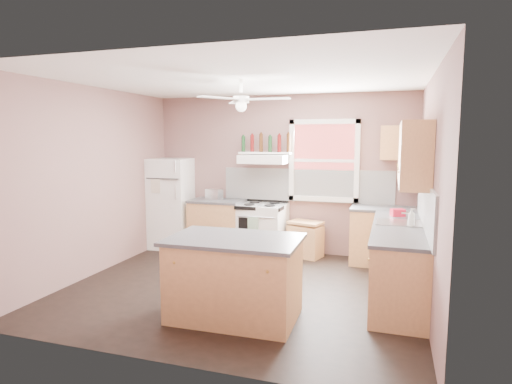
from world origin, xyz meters
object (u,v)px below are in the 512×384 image
(stove, at_px, (262,229))
(toaster, at_px, (214,194))
(refrigerator, at_px, (171,203))
(cart, at_px, (305,241))
(island, at_px, (235,280))

(stove, bearing_deg, toaster, -177.81)
(refrigerator, distance_m, cart, 2.51)
(stove, distance_m, cart, 0.76)
(stove, distance_m, island, 2.64)
(refrigerator, bearing_deg, toaster, 0.75)
(toaster, bearing_deg, cart, 16.04)
(refrigerator, xyz_separation_m, stove, (1.71, 0.04, -0.37))
(refrigerator, bearing_deg, island, -53.48)
(toaster, relative_size, stove, 0.33)
(cart, bearing_deg, toaster, -162.16)
(toaster, xyz_separation_m, stove, (0.89, -0.03, -0.56))
(cart, height_order, island, island)
(stove, relative_size, cart, 1.62)
(toaster, bearing_deg, stove, 13.49)
(refrigerator, relative_size, stove, 1.87)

